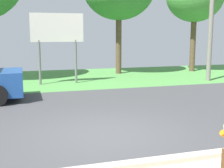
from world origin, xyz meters
TOP-DOWN VIEW (x-y plane):
  - ground_plane at (0.00, 2.95)m, footprint 40.00×22.00m
  - utility_pole at (7.60, 6.92)m, footprint 1.80×0.24m
  - roadside_billboard at (-0.27, 8.17)m, footprint 2.60×0.12m

SIDE VIEW (x-z plane):
  - ground_plane at x=0.00m, z-range -0.15..0.05m
  - roadside_billboard at x=-0.27m, z-range 0.80..4.30m
  - utility_pole at x=7.60m, z-range 0.17..6.69m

